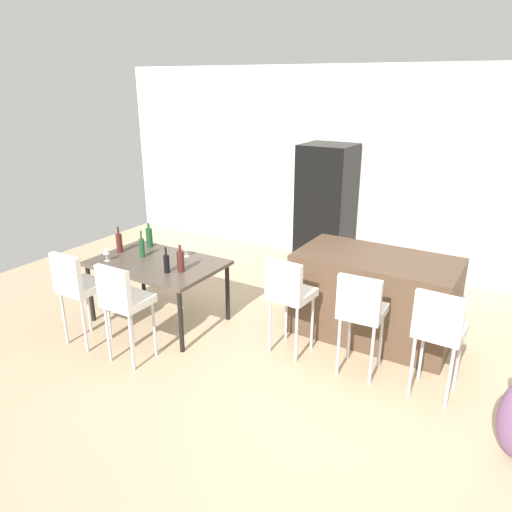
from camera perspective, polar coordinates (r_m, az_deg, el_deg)
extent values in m
plane|color=tan|center=(4.89, 6.23, -13.43)|extent=(10.00, 10.00, 0.00)
cube|color=silver|center=(7.17, 17.61, 9.21)|extent=(10.00, 0.12, 2.90)
cube|color=#4C3828|center=(5.46, 13.75, -4.63)|extent=(1.68, 0.92, 0.92)
cube|color=silver|center=(4.92, 4.27, -4.44)|extent=(0.43, 0.43, 0.08)
cube|color=silver|center=(4.70, 3.25, -2.71)|extent=(0.40, 0.09, 0.36)
cylinder|color=#B2B2B7|center=(5.27, 3.59, -6.85)|extent=(0.03, 0.03, 0.61)
cylinder|color=#B2B2B7|center=(5.13, 6.65, -7.76)|extent=(0.03, 0.03, 0.61)
cylinder|color=#B2B2B7|center=(5.03, 1.63, -8.21)|extent=(0.03, 0.03, 0.61)
cylinder|color=#B2B2B7|center=(4.88, 4.79, -9.21)|extent=(0.03, 0.03, 0.61)
cube|color=silver|center=(4.67, 12.46, -6.32)|extent=(0.42, 0.42, 0.08)
cube|color=silver|center=(4.43, 12.05, -4.65)|extent=(0.40, 0.08, 0.36)
cylinder|color=#B2B2B7|center=(5.00, 10.92, -8.78)|extent=(0.03, 0.03, 0.61)
cylinder|color=#B2B2B7|center=(4.93, 14.49, -9.51)|extent=(0.03, 0.03, 0.61)
cylinder|color=#B2B2B7|center=(4.73, 9.70, -10.47)|extent=(0.03, 0.03, 0.61)
cylinder|color=#B2B2B7|center=(4.66, 13.49, -11.28)|extent=(0.03, 0.03, 0.61)
cube|color=silver|center=(4.53, 20.88, -8.10)|extent=(0.41, 0.41, 0.08)
cube|color=silver|center=(4.28, 20.71, -6.44)|extent=(0.40, 0.07, 0.36)
cylinder|color=#B2B2B7|center=(4.86, 18.97, -10.51)|extent=(0.03, 0.03, 0.61)
cylinder|color=#B2B2B7|center=(4.81, 22.69, -11.34)|extent=(0.03, 0.03, 0.61)
cylinder|color=#B2B2B7|center=(4.59, 17.89, -12.31)|extent=(0.03, 0.03, 0.61)
cylinder|color=#B2B2B7|center=(4.54, 21.85, -13.22)|extent=(0.03, 0.03, 0.61)
cube|color=#4C4238|center=(5.62, -11.60, -0.83)|extent=(1.47, 0.97, 0.04)
cylinder|color=black|center=(6.48, -13.27, -1.63)|extent=(0.05, 0.05, 0.70)
cylinder|color=black|center=(5.67, -3.38, -4.29)|extent=(0.05, 0.05, 0.70)
cylinder|color=black|center=(5.96, -18.93, -4.17)|extent=(0.05, 0.05, 0.70)
cylinder|color=black|center=(5.07, -8.86, -7.64)|extent=(0.05, 0.05, 0.70)
cube|color=silver|center=(5.39, -19.78, -3.40)|extent=(0.40, 0.40, 0.08)
cube|color=silver|center=(5.22, -21.49, -1.78)|extent=(0.40, 0.06, 0.36)
cylinder|color=#B2B2B7|center=(5.73, -19.16, -5.68)|extent=(0.03, 0.03, 0.61)
cylinder|color=#B2B2B7|center=(5.51, -17.01, -6.52)|extent=(0.03, 0.03, 0.61)
cylinder|color=#B2B2B7|center=(5.56, -21.68, -6.82)|extent=(0.03, 0.03, 0.61)
cylinder|color=#B2B2B7|center=(5.33, -19.57, -7.75)|extent=(0.03, 0.03, 0.61)
cube|color=silver|center=(4.92, -14.83, -5.09)|extent=(0.40, 0.40, 0.08)
cube|color=silver|center=(4.73, -16.51, -3.40)|extent=(0.40, 0.06, 0.36)
cylinder|color=#B2B2B7|center=(5.28, -14.50, -7.46)|extent=(0.03, 0.03, 0.61)
cylinder|color=#B2B2B7|center=(5.07, -11.91, -8.41)|extent=(0.03, 0.03, 0.61)
cylinder|color=#B2B2B7|center=(5.09, -17.05, -8.82)|extent=(0.03, 0.03, 0.61)
cylinder|color=#B2B2B7|center=(4.88, -14.46, -9.87)|extent=(0.03, 0.03, 0.61)
cylinder|color=#471E19|center=(5.99, -15.81, 1.46)|extent=(0.07, 0.07, 0.23)
cylinder|color=#471E19|center=(5.95, -15.95, 2.90)|extent=(0.03, 0.03, 0.09)
cylinder|color=black|center=(5.24, -10.50, -0.91)|extent=(0.06, 0.06, 0.20)
cylinder|color=black|center=(5.19, -10.60, 0.58)|extent=(0.02, 0.02, 0.09)
cylinder|color=#194723|center=(6.10, -12.47, 2.14)|extent=(0.08, 0.08, 0.23)
cylinder|color=#194723|center=(6.06, -12.57, 3.50)|extent=(0.03, 0.03, 0.07)
cylinder|color=#194723|center=(5.76, -13.29, 0.92)|extent=(0.06, 0.06, 0.22)
cylinder|color=#194723|center=(5.71, -13.42, 2.43)|extent=(0.02, 0.02, 0.10)
cylinder|color=#471E19|center=(5.24, -8.89, -0.64)|extent=(0.08, 0.08, 0.23)
cylinder|color=#471E19|center=(5.19, -8.98, 0.93)|extent=(0.03, 0.03, 0.07)
cylinder|color=silver|center=(5.78, -17.15, -0.53)|extent=(0.06, 0.06, 0.00)
cylinder|color=silver|center=(5.77, -17.19, -0.14)|extent=(0.01, 0.01, 0.08)
cone|color=silver|center=(5.74, -17.27, 0.66)|extent=(0.07, 0.07, 0.09)
cylinder|color=silver|center=(5.72, -8.18, -0.04)|extent=(0.06, 0.06, 0.00)
cylinder|color=silver|center=(5.70, -8.20, 0.36)|extent=(0.01, 0.01, 0.08)
cone|color=silver|center=(5.67, -8.25, 1.17)|extent=(0.07, 0.07, 0.09)
cube|color=black|center=(7.19, 8.24, 5.64)|extent=(0.72, 0.68, 1.84)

